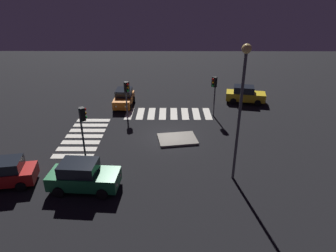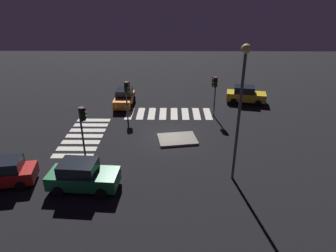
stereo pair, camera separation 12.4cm
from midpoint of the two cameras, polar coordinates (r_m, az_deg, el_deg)
ground_plane at (r=25.68m, az=-0.14°, el=-2.03°), size 80.00×80.00×0.00m
traffic_island at (r=25.04m, az=1.66°, el=-2.55°), size 3.54×2.88×0.18m
car_yellow at (r=34.45m, az=14.55°, el=5.90°), size 4.54×2.67×1.88m
car_orange at (r=32.65m, az=-8.62°, el=5.36°), size 2.05×4.26×1.84m
car_green at (r=19.54m, az=-16.26°, el=-9.27°), size 4.52×2.31×1.92m
car_red at (r=21.91m, az=-29.44°, el=-7.97°), size 4.34×2.51×1.81m
traffic_light_south at (r=29.15m, az=8.79°, el=7.47°), size 0.54×0.54×4.04m
traffic_light_north at (r=21.94m, az=-16.28°, el=1.01°), size 0.53×0.54×4.08m
traffic_light_east at (r=29.01m, az=-8.10°, el=6.75°), size 0.54×0.53×3.61m
street_lamp at (r=18.14m, az=13.85°, el=5.94°), size 0.56×0.56×8.88m
crosswalk_near at (r=30.43m, az=-0.07°, el=2.40°), size 8.75×3.20×0.02m
crosswalk_side at (r=26.75m, az=-15.99°, el=-1.89°), size 3.20×7.60×0.02m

